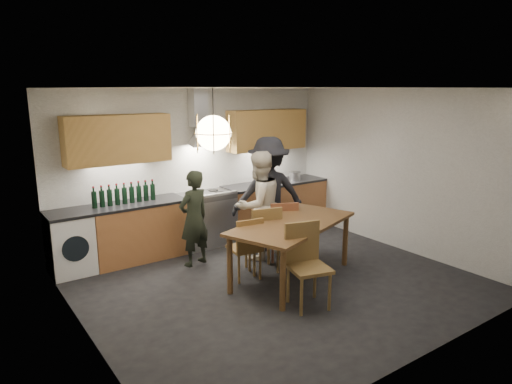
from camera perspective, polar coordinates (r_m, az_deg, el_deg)
ground at (r=6.39m, az=2.54°, el=-11.15°), size 5.00×5.00×0.00m
room_shell at (r=5.91m, az=2.70°, el=4.17°), size 5.02×4.52×2.61m
counter_run at (r=7.79m, az=-6.12°, el=-3.24°), size 5.00×0.62×0.90m
range_stove at (r=7.77m, az=-6.25°, el=-3.34°), size 0.90×0.60×0.92m
wall_fixtures at (r=7.61m, az=-6.96°, el=7.28°), size 4.30×0.54×1.10m
pendant_lamp at (r=5.22m, az=-5.34°, el=7.34°), size 0.43×0.43×0.70m
dining_table at (r=6.27m, az=4.57°, el=-4.59°), size 2.15×1.56×0.82m
chair_back_left at (r=6.28m, az=-1.14°, el=-6.59°), size 0.45×0.45×0.89m
chair_back_mid at (r=6.49m, az=1.02°, el=-5.43°), size 0.54×0.54×0.98m
chair_back_right at (r=6.97m, az=3.35°, el=-4.39°), size 0.56×0.56×0.94m
chair_front at (r=5.61m, az=6.22°, el=-8.28°), size 0.56×0.56×1.01m
person_left at (r=6.81m, az=-7.76°, el=-3.28°), size 0.59×0.46×1.44m
person_mid at (r=7.01m, az=0.35°, el=-1.69°), size 0.87×0.70×1.68m
person_right at (r=7.39m, az=1.58°, el=-0.24°), size 1.36×1.07×1.85m
mixing_bowl at (r=8.26m, az=0.90°, el=1.23°), size 0.31×0.31×0.07m
stock_pot at (r=8.68m, az=4.88°, el=2.00°), size 0.25×0.25×0.15m
wine_bottles at (r=7.11m, az=-16.12°, el=-0.16°), size 0.97×0.08×0.32m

